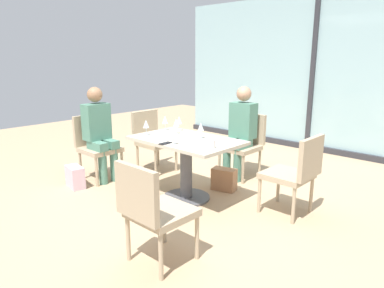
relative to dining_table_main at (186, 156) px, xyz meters
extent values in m
plane|color=tan|center=(0.00, 0.00, -0.53)|extent=(12.00, 12.00, 0.00)
cube|color=#94B7BC|center=(0.00, 3.20, 0.82)|extent=(5.58, 0.03, 2.70)
cube|color=#2D2D33|center=(0.00, 3.17, 0.82)|extent=(0.08, 0.06, 2.70)
cube|color=#2D2D33|center=(0.00, 3.17, -0.48)|extent=(5.58, 0.10, 0.10)
cube|color=#BCB29E|center=(0.00, 0.00, 0.18)|extent=(1.25, 0.78, 0.04)
cylinder|color=#4C4C51|center=(0.00, 0.00, -0.18)|extent=(0.14, 0.14, 0.69)
cylinder|color=#4C4C51|center=(0.00, 0.00, -0.52)|extent=(0.56, 0.56, 0.02)
cube|color=tan|center=(-1.32, -0.31, -0.11)|extent=(0.46, 0.46, 0.06)
cube|color=tan|center=(-1.57, -0.31, 0.13)|extent=(0.05, 0.46, 0.42)
cylinder|color=tan|center=(-1.12, -0.51, -0.34)|extent=(0.04, 0.04, 0.39)
cylinder|color=tan|center=(-1.12, -0.11, -0.34)|extent=(0.04, 0.04, 0.39)
cylinder|color=tan|center=(-1.52, -0.51, -0.34)|extent=(0.04, 0.04, 0.39)
cylinder|color=tan|center=(-1.52, -0.11, -0.34)|extent=(0.04, 0.04, 0.39)
cube|color=tan|center=(0.00, 1.07, -0.11)|extent=(0.46, 0.46, 0.06)
cube|color=tan|center=(0.00, 1.32, 0.13)|extent=(0.46, 0.05, 0.42)
cylinder|color=tan|center=(-0.20, 0.87, -0.34)|extent=(0.04, 0.04, 0.39)
cylinder|color=tan|center=(0.20, 0.87, -0.34)|extent=(0.04, 0.04, 0.39)
cylinder|color=tan|center=(-0.20, 1.27, -0.34)|extent=(0.04, 0.04, 0.39)
cylinder|color=tan|center=(0.20, 1.27, -0.34)|extent=(0.04, 0.04, 0.39)
cube|color=tan|center=(1.04, 0.46, -0.11)|extent=(0.46, 0.46, 0.06)
cube|color=tan|center=(1.29, 0.46, 0.13)|extent=(0.05, 0.46, 0.42)
cylinder|color=tan|center=(0.84, 0.66, -0.34)|extent=(0.04, 0.04, 0.39)
cylinder|color=tan|center=(0.84, 0.26, -0.34)|extent=(0.04, 0.04, 0.39)
cylinder|color=tan|center=(1.24, 0.66, -0.34)|extent=(0.04, 0.04, 0.39)
cylinder|color=tan|center=(1.24, 0.26, -0.34)|extent=(0.04, 0.04, 0.39)
cube|color=tan|center=(0.77, -1.07, -0.11)|extent=(0.46, 0.46, 0.06)
cube|color=tan|center=(0.77, -1.32, 0.13)|extent=(0.46, 0.05, 0.42)
cylinder|color=tan|center=(0.97, -0.87, -0.34)|extent=(0.04, 0.04, 0.39)
cylinder|color=tan|center=(0.57, -0.87, -0.34)|extent=(0.04, 0.04, 0.39)
cylinder|color=tan|center=(0.97, -1.27, -0.34)|extent=(0.04, 0.04, 0.39)
cylinder|color=tan|center=(0.57, -1.27, -0.34)|extent=(0.04, 0.04, 0.39)
cube|color=tan|center=(-1.04, 0.46, -0.11)|extent=(0.46, 0.46, 0.06)
cube|color=tan|center=(-1.29, 0.46, 0.13)|extent=(0.05, 0.46, 0.42)
cylinder|color=tan|center=(-0.84, 0.26, -0.34)|extent=(0.04, 0.04, 0.39)
cylinder|color=tan|center=(-0.84, 0.66, -0.34)|extent=(0.04, 0.04, 0.39)
cylinder|color=tan|center=(-1.24, 0.26, -0.34)|extent=(0.04, 0.04, 0.39)
cylinder|color=tan|center=(-1.24, 0.66, -0.34)|extent=(0.04, 0.04, 0.39)
cylinder|color=#4C7F6B|center=(-1.15, -0.40, -0.31)|extent=(0.11, 0.11, 0.45)
cube|color=#4C7F6B|center=(-1.24, -0.40, -0.03)|extent=(0.32, 0.13, 0.11)
cylinder|color=#4C7F6B|center=(-1.15, -0.22, -0.31)|extent=(0.11, 0.11, 0.45)
cube|color=#4C7F6B|center=(-1.24, -0.22, -0.03)|extent=(0.32, 0.13, 0.11)
cube|color=#4C7F6B|center=(-1.37, -0.31, 0.27)|extent=(0.20, 0.34, 0.48)
sphere|color=#936B4C|center=(-1.37, -0.31, 0.63)|extent=(0.20, 0.20, 0.20)
cylinder|color=#4C7F6B|center=(-0.09, 0.89, -0.31)|extent=(0.11, 0.11, 0.45)
cube|color=#4C7F6B|center=(-0.09, 0.99, -0.03)|extent=(0.13, 0.32, 0.11)
cylinder|color=#4C7F6B|center=(0.09, 0.89, -0.31)|extent=(0.11, 0.11, 0.45)
cube|color=#4C7F6B|center=(0.09, 0.99, -0.03)|extent=(0.13, 0.32, 0.11)
cube|color=#4C7F6B|center=(0.00, 1.12, 0.27)|extent=(0.34, 0.20, 0.48)
sphere|color=tan|center=(0.00, 1.12, 0.63)|extent=(0.20, 0.20, 0.20)
cylinder|color=silver|center=(-0.38, 0.27, 0.20)|extent=(0.06, 0.06, 0.00)
cylinder|color=silver|center=(-0.38, 0.27, 0.25)|extent=(0.01, 0.01, 0.08)
cone|color=silver|center=(-0.38, 0.27, 0.34)|extent=(0.07, 0.07, 0.09)
cylinder|color=silver|center=(0.11, 0.13, 0.20)|extent=(0.06, 0.06, 0.00)
cylinder|color=silver|center=(0.11, 0.13, 0.25)|extent=(0.01, 0.01, 0.08)
cone|color=silver|center=(0.11, 0.13, 0.34)|extent=(0.07, 0.07, 0.09)
cylinder|color=silver|center=(-0.53, 0.17, 0.20)|extent=(0.06, 0.06, 0.00)
cylinder|color=silver|center=(-0.53, 0.17, 0.25)|extent=(0.01, 0.01, 0.08)
cone|color=silver|center=(-0.53, 0.17, 0.34)|extent=(0.07, 0.07, 0.09)
cylinder|color=silver|center=(-0.27, 0.11, 0.20)|extent=(0.06, 0.06, 0.00)
cylinder|color=silver|center=(-0.27, 0.11, 0.25)|extent=(0.01, 0.01, 0.08)
cone|color=silver|center=(-0.27, 0.11, 0.34)|extent=(0.07, 0.07, 0.09)
cylinder|color=silver|center=(-0.48, -0.18, 0.20)|extent=(0.06, 0.06, 0.00)
cylinder|color=silver|center=(-0.48, -0.18, 0.25)|extent=(0.01, 0.01, 0.08)
cone|color=silver|center=(-0.48, -0.18, 0.34)|extent=(0.07, 0.07, 0.09)
cylinder|color=silver|center=(0.09, -0.29, 0.20)|extent=(0.06, 0.06, 0.00)
cylinder|color=silver|center=(0.09, -0.29, 0.25)|extent=(0.01, 0.01, 0.08)
cone|color=silver|center=(0.09, -0.29, 0.34)|extent=(0.07, 0.07, 0.09)
cylinder|color=white|center=(0.49, -0.13, 0.24)|extent=(0.08, 0.08, 0.09)
cube|color=black|center=(0.00, -0.32, 0.20)|extent=(0.07, 0.15, 0.01)
cube|color=beige|center=(-1.30, -0.72, -0.39)|extent=(0.32, 0.21, 0.28)
cube|color=#A3704C|center=(0.16, 0.52, -0.39)|extent=(0.33, 0.23, 0.28)
camera|label=1|loc=(2.74, -2.82, 1.11)|focal=33.01mm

